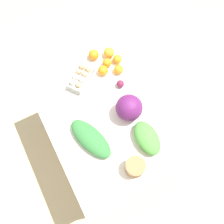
# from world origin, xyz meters

# --- Properties ---
(ground_plane) EXTENTS (8.00, 8.00, 0.00)m
(ground_plane) POSITION_xyz_m (0.00, 0.00, 0.00)
(ground_plane) COLOR #C6B289
(dining_table) EXTENTS (1.13, 0.92, 0.78)m
(dining_table) POSITION_xyz_m (0.00, 0.00, 0.66)
(dining_table) COLOR silver
(dining_table) RESTS_ON ground_plane
(cabbage_purple) EXTENTS (0.18, 0.18, 0.18)m
(cabbage_purple) POSITION_xyz_m (-0.05, -0.10, 0.87)
(cabbage_purple) COLOR #601E5B
(cabbage_purple) RESTS_ON dining_table
(egg_carton) EXTENTS (0.22, 0.25, 0.09)m
(egg_carton) POSITION_xyz_m (0.34, 0.08, 0.82)
(egg_carton) COLOR #A8A8A3
(egg_carton) RESTS_ON dining_table
(paper_bag) EXTENTS (0.13, 0.13, 0.10)m
(paper_bag) POSITION_xyz_m (-0.41, 0.05, 0.83)
(paper_bag) COLOR #997047
(paper_bag) RESTS_ON dining_table
(greens_bunch_dandelion) EXTENTS (0.25, 0.16, 0.10)m
(greens_bunch_dandelion) POSITION_xyz_m (-0.28, -0.11, 0.82)
(greens_bunch_dandelion) COLOR #4C933D
(greens_bunch_dandelion) RESTS_ON dining_table
(greens_bunch_chard) EXTENTS (0.38, 0.24, 0.08)m
(greens_bunch_chard) POSITION_xyz_m (-0.11, 0.22, 0.81)
(greens_bunch_chard) COLOR #337538
(greens_bunch_chard) RESTS_ON dining_table
(beet_root) EXTENTS (0.06, 0.06, 0.06)m
(beet_root) POSITION_xyz_m (0.16, -0.16, 0.80)
(beet_root) COLOR maroon
(beet_root) RESTS_ON dining_table
(orange_0) EXTENTS (0.07, 0.07, 0.07)m
(orange_0) POSITION_xyz_m (0.36, -0.24, 0.81)
(orange_0) COLOR orange
(orange_0) RESTS_ON dining_table
(orange_1) EXTENTS (0.08, 0.08, 0.08)m
(orange_1) POSITION_xyz_m (0.48, -0.09, 0.82)
(orange_1) COLOR orange
(orange_1) RESTS_ON dining_table
(orange_2) EXTENTS (0.08, 0.08, 0.08)m
(orange_2) POSITION_xyz_m (0.32, -0.09, 0.81)
(orange_2) COLOR orange
(orange_2) RESTS_ON dining_table
(orange_3) EXTENTS (0.07, 0.07, 0.07)m
(orange_3) POSITION_xyz_m (0.27, -0.20, 0.81)
(orange_3) COLOR orange
(orange_3) RESTS_ON dining_table
(orange_4) EXTENTS (0.08, 0.08, 0.08)m
(orange_4) POSITION_xyz_m (0.44, -0.21, 0.82)
(orange_4) COLOR orange
(orange_4) RESTS_ON dining_table
(orange_5) EXTENTS (0.07, 0.07, 0.07)m
(orange_5) POSITION_xyz_m (0.37, -0.15, 0.81)
(orange_5) COLOR orange
(orange_5) RESTS_ON dining_table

